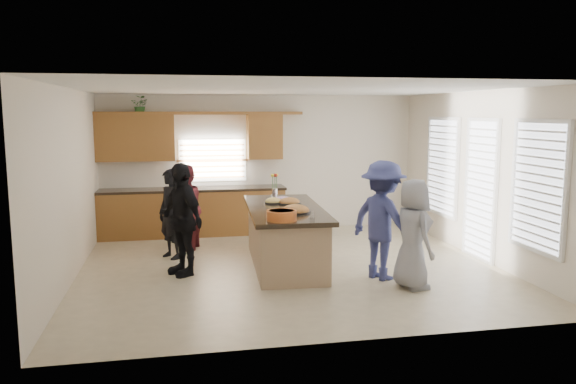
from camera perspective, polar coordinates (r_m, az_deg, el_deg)
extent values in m
plane|color=beige|center=(9.03, 0.14, -7.62)|extent=(6.50, 6.50, 0.00)
cube|color=silver|center=(11.70, -2.77, 2.96)|extent=(6.50, 0.02, 2.80)
cube|color=silver|center=(5.88, 5.94, -2.22)|extent=(6.50, 0.02, 2.80)
cube|color=silver|center=(8.72, -21.28, 0.65)|extent=(0.02, 6.00, 2.80)
cube|color=silver|center=(9.92, 18.89, 1.61)|extent=(0.02, 6.00, 2.80)
cube|color=white|center=(8.70, 0.15, 10.43)|extent=(6.50, 6.00, 0.02)
cube|color=olive|center=(11.39, -9.61, -2.10)|extent=(3.65, 0.62, 0.90)
cube|color=black|center=(11.32, -9.67, 0.26)|extent=(3.70, 0.65, 0.05)
cube|color=olive|center=(11.38, -15.25, 5.32)|extent=(1.50, 0.36, 0.90)
cube|color=olive|center=(11.49, -2.40, 5.62)|extent=(0.70, 0.36, 0.90)
cube|color=olive|center=(11.35, -8.85, 7.93)|extent=(4.05, 0.40, 0.06)
cube|color=brown|center=(11.54, -7.66, 3.21)|extent=(1.35, 0.08, 0.85)
cube|color=white|center=(11.04, 15.39, 2.50)|extent=(0.06, 1.10, 1.75)
cube|color=white|center=(9.84, 18.97, 0.24)|extent=(0.06, 0.85, 2.25)
cube|color=white|center=(8.56, 24.07, 0.54)|extent=(0.06, 1.10, 1.75)
cube|color=tan|center=(9.04, -0.32, -4.73)|extent=(1.15, 2.56, 0.88)
cube|color=black|center=(8.95, -0.32, -1.76)|extent=(1.31, 2.76, 0.07)
cube|color=black|center=(9.14, -0.31, -7.17)|extent=(1.06, 2.47, 0.08)
cylinder|color=black|center=(8.45, 0.76, -2.02)|extent=(0.47, 0.47, 0.02)
ellipsoid|color=#C2823C|center=(8.44, 0.76, -1.91)|extent=(0.42, 0.42, 0.19)
cylinder|color=black|center=(9.25, 0.15, -1.13)|extent=(0.38, 0.38, 0.02)
ellipsoid|color=#C2823C|center=(9.25, 0.15, -1.03)|extent=(0.34, 0.34, 0.15)
cylinder|color=black|center=(9.31, -1.47, -1.07)|extent=(0.32, 0.32, 0.02)
ellipsoid|color=#D9B85C|center=(9.31, -1.47, -0.96)|extent=(0.28, 0.28, 0.13)
cylinder|color=#C45D24|center=(7.83, -0.66, -2.40)|extent=(0.42, 0.42, 0.14)
cylinder|color=beige|center=(7.82, -0.67, -2.02)|extent=(0.35, 0.35, 0.04)
cylinder|color=white|center=(8.02, 2.49, -2.32)|extent=(0.08, 0.08, 0.10)
cylinder|color=#B687C5|center=(9.65, -0.54, -0.68)|extent=(0.22, 0.22, 0.05)
cylinder|color=silver|center=(10.06, -1.36, -0.04)|extent=(0.10, 0.10, 0.14)
imported|color=#36702C|center=(11.36, -14.76, 8.52)|extent=(0.41, 0.38, 0.36)
imported|color=black|center=(9.61, -11.82, -2.19)|extent=(0.61, 0.66, 1.52)
imported|color=maroon|center=(10.11, -10.43, -1.61)|extent=(0.75, 0.87, 1.53)
imported|color=black|center=(8.60, -10.73, -2.72)|extent=(0.85, 1.08, 1.71)
imported|color=navy|center=(8.35, 9.62, -2.85)|extent=(1.12, 1.31, 1.75)
imported|color=gray|center=(8.01, 12.58, -4.19)|extent=(0.58, 0.81, 1.54)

